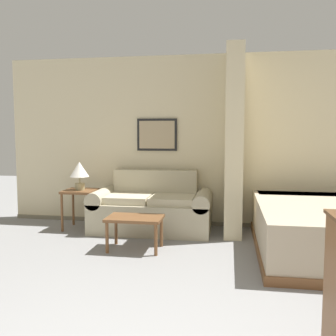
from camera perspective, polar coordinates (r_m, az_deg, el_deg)
The scene contains 7 objects.
wall_back at distance 5.78m, azimuth 5.66°, elevation 4.03°, with size 6.27×0.16×2.60m.
wall_partition_pillar at distance 5.32m, azimuth 10.02°, elevation 3.91°, with size 0.24×0.79×2.60m.
couch at distance 5.51m, azimuth -2.47°, elevation -6.23°, with size 1.74×0.84×0.87m.
coffee_table at distance 4.62m, azimuth -5.08°, elevation -8.09°, with size 0.67×0.44×0.41m.
side_table at distance 5.72m, azimuth -13.26°, elevation -4.24°, with size 0.46×0.46×0.59m.
table_lamp at distance 5.67m, azimuth -13.35°, elevation -0.45°, with size 0.28×0.28×0.42m.
bed at distance 4.88m, azimuth 24.18°, elevation -8.53°, with size 1.83×2.19×0.58m.
Camera 1 is at (0.37, -1.36, 1.43)m, focal length 40.00 mm.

